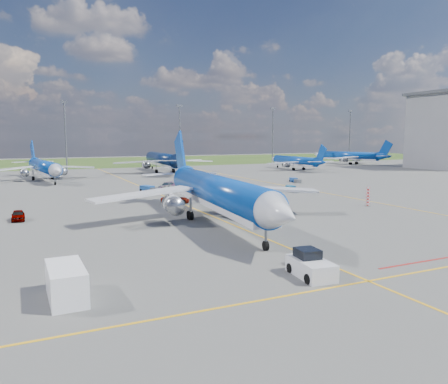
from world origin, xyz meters
name	(u,v)px	position (x,y,z in m)	size (l,w,h in m)	color
ground	(246,230)	(0.00, 0.00, 0.00)	(400.00, 400.00, 0.00)	#51514E
grass_strip	(83,162)	(0.00, 150.00, 0.00)	(400.00, 80.00, 0.01)	#2D4719
taxiway_lines	(173,200)	(0.17, 27.70, 0.01)	(60.25, 160.00, 0.02)	#EDAC14
floodlight_masts	(126,132)	(10.00, 110.00, 12.56)	(202.20, 0.50, 22.70)	slate
warning_post	(368,197)	(26.00, 8.00, 1.50)	(0.50, 0.50, 3.00)	red
bg_jet_nnw	(45,181)	(-18.62, 73.44, 0.00)	(28.14, 36.94, 9.67)	#0B409F
bg_jet_n	(163,172)	(16.07, 86.48, 0.00)	(32.73, 42.96, 11.25)	#071A3F
bg_jet_ne	(295,170)	(59.19, 77.60, 0.00)	(24.55, 32.23, 8.44)	#0B409F
bg_jet_ene	(348,164)	(95.27, 93.28, 0.00)	(27.63, 36.27, 9.50)	#0B409F
main_airliner	(217,222)	(-1.21, 5.84, 0.00)	(33.74, 44.28, 11.60)	#0B409F
pushback_tug	(310,266)	(-3.31, -17.10, 0.84)	(2.76, 6.26, 2.09)	silver
service_van	(66,283)	(-21.27, -14.21, 1.15)	(2.30, 5.23, 2.30)	white
service_car_a	(18,215)	(-24.41, 18.07, 0.69)	(1.62, 4.03, 1.37)	#999999
service_car_b	(175,199)	(-0.91, 23.46, 0.67)	(2.21, 4.79, 1.33)	#999999
service_car_c	(167,186)	(3.80, 42.88, 0.75)	(2.09, 5.14, 1.49)	#999999
baggage_tug_w	(292,189)	(25.52, 28.75, 0.50)	(2.36, 4.90, 1.06)	#165787
baggage_tug_c	(150,189)	(-0.76, 39.44, 0.59)	(3.46, 5.74, 1.25)	#184995
baggage_tug_e	(295,180)	(36.18, 43.52, 0.47)	(1.93, 4.58, 1.00)	#19499B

